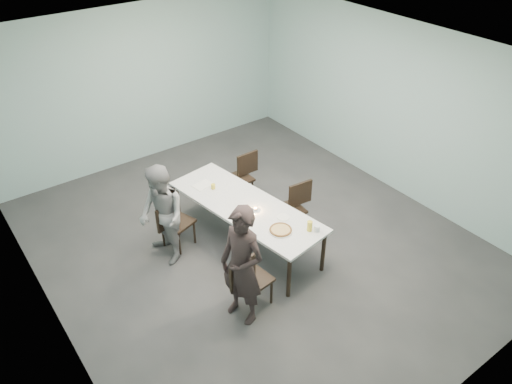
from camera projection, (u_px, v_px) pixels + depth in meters
ground at (253, 242)px, 7.90m from camera, size 7.00×7.00×0.00m
room_shell at (253, 127)px, 6.77m from camera, size 6.02×7.02×3.01m
table at (246, 208)px, 7.48m from camera, size 1.27×2.70×0.75m
chair_near_left at (249, 278)px, 6.51m from camera, size 0.63×0.47×0.87m
chair_far_left at (174, 221)px, 7.52m from camera, size 0.65×0.53×0.87m
chair_near_right at (294, 204)px, 7.89m from camera, size 0.63×0.46×0.87m
chair_far_right at (242, 174)px, 8.65m from camera, size 0.61×0.42×0.87m
diner_near at (242, 266)px, 6.17m from camera, size 0.57×0.72×1.72m
diner_far at (162, 216)px, 7.16m from camera, size 0.62×0.79×1.58m
pizza at (281, 230)px, 6.92m from camera, size 0.34×0.34×0.04m
side_plate at (283, 217)px, 7.19m from camera, size 0.18×0.18×0.01m
beer_glass at (310, 226)px, 6.90m from camera, size 0.08×0.08×0.15m
water_tumbler at (317, 228)px, 6.91m from camera, size 0.08×0.08×0.09m
tealight at (255, 209)px, 7.32m from camera, size 0.06×0.06×0.05m
amber_tumbler at (213, 186)px, 7.79m from camera, size 0.07×0.07×0.08m
menu at (203, 185)px, 7.89m from camera, size 0.33×0.26×0.01m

